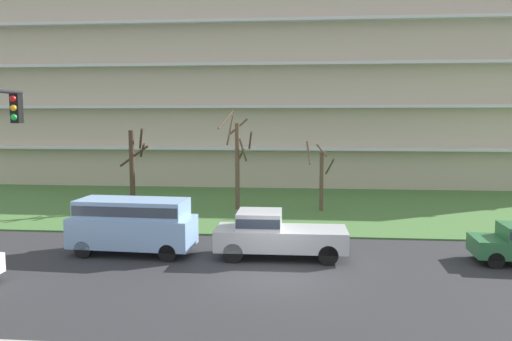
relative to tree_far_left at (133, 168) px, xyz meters
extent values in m
plane|color=#2D2D30|center=(9.27, -11.56, -2.75)|extent=(160.00, 160.00, 0.00)
cube|color=#477238|center=(9.27, 2.44, -2.71)|extent=(80.00, 16.00, 0.08)
cube|color=beige|center=(9.27, 15.44, 5.57)|extent=(54.09, 10.01, 16.65)
cube|color=silver|center=(9.27, 9.99, 0.58)|extent=(51.93, 0.90, 0.24)
cube|color=silver|center=(9.27, 9.99, 3.91)|extent=(51.93, 0.90, 0.24)
cube|color=silver|center=(9.27, 9.99, 7.24)|extent=(51.93, 0.90, 0.24)
cube|color=silver|center=(9.27, 9.99, 10.57)|extent=(51.93, 0.90, 0.24)
cylinder|color=#423023|center=(-0.05, -0.09, -0.24)|extent=(0.32, 0.32, 5.03)
cylinder|color=#423023|center=(-0.20, 0.76, 0.64)|extent=(1.81, 0.46, 1.36)
cylinder|color=#423023|center=(0.48, 0.16, 1.77)|extent=(0.66, 1.20, 1.31)
cylinder|color=#423023|center=(0.52, 0.21, 1.05)|extent=(0.76, 1.27, 0.94)
cylinder|color=brown|center=(6.28, 1.04, -0.03)|extent=(0.27, 0.27, 5.45)
cylinder|color=brown|center=(6.65, 0.88, 1.06)|extent=(0.47, 0.89, 1.49)
cylinder|color=brown|center=(5.51, 1.36, 2.90)|extent=(0.78, 1.65, 1.14)
cylinder|color=brown|center=(6.28, 1.61, 2.46)|extent=(1.22, 0.12, 1.07)
cylinder|color=brown|center=(7.08, 1.19, 1.63)|extent=(0.43, 1.68, 1.19)
cylinder|color=brown|center=(6.40, 1.33, 0.56)|extent=(0.71, 0.39, 1.17)
cylinder|color=brown|center=(5.83, 1.17, 2.25)|extent=(0.40, 1.05, 1.80)
cylinder|color=brown|center=(11.48, 1.09, -0.91)|extent=(0.24, 0.24, 3.68)
cylinder|color=brown|center=(11.46, 0.79, 1.06)|extent=(0.70, 0.15, 0.81)
cylinder|color=brown|center=(11.99, 1.30, 0.04)|extent=(0.54, 1.12, 1.09)
cylinder|color=brown|center=(10.67, 1.01, 0.92)|extent=(0.28, 1.71, 1.33)
cylinder|color=black|center=(17.74, -9.77, -2.43)|extent=(0.65, 0.26, 0.64)
cylinder|color=black|center=(17.82, -8.19, -2.43)|extent=(0.65, 0.26, 0.64)
cube|color=#8CB2E0|center=(3.11, -9.06, -1.77)|extent=(5.30, 2.28, 1.25)
cube|color=#8CB2E0|center=(3.11, -9.06, -0.77)|extent=(4.69, 2.08, 0.75)
cube|color=#2D3847|center=(3.11, -9.06, -0.77)|extent=(4.60, 2.12, 0.41)
cylinder|color=black|center=(1.24, -9.86, -2.39)|extent=(0.73, 0.26, 0.72)
cylinder|color=black|center=(1.34, -8.08, -2.39)|extent=(0.73, 0.26, 0.72)
cylinder|color=black|center=(4.88, -10.05, -2.39)|extent=(0.73, 0.26, 0.72)
cylinder|color=black|center=(4.97, -8.27, -2.39)|extent=(0.73, 0.26, 0.72)
cube|color=#B7BABF|center=(9.42, -9.06, -1.93)|extent=(5.42, 2.05, 0.85)
cube|color=#B7BABF|center=(8.52, -9.07, -1.15)|extent=(1.82, 1.86, 0.70)
cube|color=#2D3847|center=(8.52, -9.07, -1.15)|extent=(1.78, 1.89, 0.38)
cylinder|color=black|center=(7.54, -9.97, -2.35)|extent=(0.80, 0.23, 0.80)
cylinder|color=black|center=(7.52, -8.19, -2.35)|extent=(0.80, 0.23, 0.80)
cylinder|color=black|center=(11.32, -9.94, -2.35)|extent=(0.80, 0.23, 0.80)
cylinder|color=black|center=(11.30, -8.16, -2.35)|extent=(0.80, 0.23, 0.80)
cube|color=black|center=(1.41, -14.40, 3.33)|extent=(0.28, 0.28, 0.90)
sphere|color=red|center=(1.41, -14.55, 3.63)|extent=(0.20, 0.20, 0.20)
sphere|color=#F2A519|center=(1.41, -14.55, 3.35)|extent=(0.20, 0.20, 0.20)
sphere|color=green|center=(1.41, -14.55, 3.07)|extent=(0.20, 0.20, 0.20)
camera|label=1|loc=(10.19, -28.89, 3.06)|focal=34.29mm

